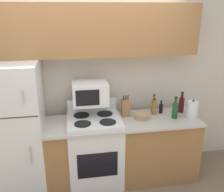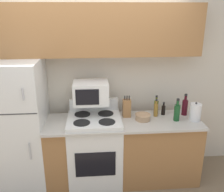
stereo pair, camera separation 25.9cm
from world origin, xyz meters
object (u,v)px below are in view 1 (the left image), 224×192
Objects in this scene: microwave at (90,93)px; stove at (95,150)px; bowl at (142,116)px; bottle_soy_sauce at (161,108)px; refrigerator at (13,129)px; bottle_olive_oil at (154,105)px; kettle at (192,109)px; bottle_vinegar at (154,108)px; bottle_wine_green at (175,110)px; knife_block at (125,108)px; bottle_wine_red at (181,104)px.

stove is at bearing -73.92° from microwave.
stove is 0.77m from microwave.
microwave is 2.19× the size of bowl.
microwave is 2.48× the size of bottle_soy_sauce.
refrigerator is 6.51× the size of bottle_olive_oil.
kettle is at bearing -30.07° from bottle_soy_sauce.
bottle_soy_sauce is 0.11m from bottle_olive_oil.
bottle_vinegar is 0.97× the size of kettle.
refrigerator is 8.28× the size of bowl.
bowl is at bearing -154.35° from bottle_soy_sauce.
bottle_vinegar is 0.50m from kettle.
bottle_wine_green is at bearing -6.38° from bowl.
bottle_wine_green reaches higher than knife_block.
stove is 1.19m from bottle_wine_green.
microwave reaches higher than bowl.
bottle_vinegar is at bearing 7.42° from stove.
bowl is (0.20, -0.13, -0.08)m from knife_block.
knife_block reaches higher than bottle_olive_oil.
microwave reaches higher than kettle.
bottle_soy_sauce is 0.75× the size of bottle_vinegar.
bottle_vinegar is (1.84, 0.04, 0.14)m from refrigerator.
bottle_wine_green is at bearing -2.57° from stove.
refrigerator reaches higher than bottle_vinegar.
knife_block is at bearing 176.82° from bottle_vinegar.
bottle_wine_green reaches higher than bottle_olive_oil.
bowl is at bearing -137.96° from bottle_olive_oil.
knife_block is 1.14× the size of bottle_olive_oil.
bottle_soy_sauce is (0.31, 0.15, 0.03)m from bowl.
stove is 4.58× the size of bottle_vinegar.
stove is at bearing -179.94° from bowl.
bottle_wine_red reaches higher than bottle_vinegar.
stove is 6.11× the size of bottle_soy_sauce.
bottle_vinegar is at bearing -177.81° from bottle_wine_red.
bottle_soy_sauce is at bearing 20.22° from bottle_vinegar.
microwave reaches higher than bottle_wine_red.
refrigerator reaches higher than kettle.
bottle_wine_green is 0.33m from bottle_olive_oil.
knife_block is at bearing -177.65° from bottle_soy_sauce.
refrigerator is 5.69× the size of knife_block.
microwave is at bearing 179.41° from bottle_vinegar.
microwave is 1.37m from kettle.
bottle_wine_red is at bearing 11.59° from bowl.
bottle_wine_red is (0.80, -0.01, -0.00)m from knife_block.
bottle_wine_green is (2.08, -0.11, 0.16)m from refrigerator.
bottle_olive_oil is (-0.21, 0.25, -0.02)m from bottle_wine_green.
kettle reaches higher than stove.
microwave is 1.72× the size of bottle_olive_oil.
bottle_olive_oil reaches higher than stove.
bottle_vinegar is at bearing 1.39° from refrigerator.
microwave is at bearing -178.43° from knife_block.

